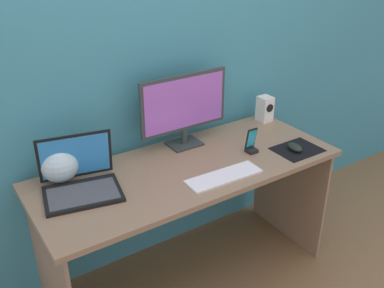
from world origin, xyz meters
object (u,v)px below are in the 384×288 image
Objects in this scene: keyboard_external at (224,176)px; phone_in_dock at (251,144)px; speaker_right at (265,109)px; fishbowl at (59,163)px; monitor at (184,107)px; mouse at (295,147)px; laptop at (80,181)px.

phone_in_dock reaches higher than keyboard_external.
fishbowl is (-1.30, 0.00, 0.01)m from speaker_right.
speaker_right is at bearing 35.45° from keyboard_external.
monitor is at bearing -179.08° from speaker_right.
mouse is at bearing -19.25° from fishbowl.
laptop is 0.92m from phone_in_dock.
speaker_right is 0.40× the size of keyboard_external.
speaker_right is at bearing -0.12° from fishbowl.
keyboard_external is at bearing -23.44° from laptop.
fishbowl is 1.89× the size of mouse.
speaker_right is at bearing 0.92° from monitor.
mouse is at bearing -13.06° from laptop.
keyboard_external is (0.67, -0.42, -0.08)m from fishbowl.
mouse is at bearing -108.96° from speaker_right.
fishbowl is at bearing 163.41° from phone_in_dock.
phone_in_dock is (0.28, 0.13, 0.04)m from keyboard_external.
fishbowl is at bearing 150.19° from keyboard_external.
keyboard_external is at bearing -31.94° from fishbowl.
monitor is at bearing 11.60° from laptop.
phone_in_dock is (-0.35, -0.28, -0.03)m from speaker_right.
speaker_right is 1.26m from laptop.
keyboard_external is at bearing -154.82° from phone_in_dock.
phone_in_dock is (0.91, -0.14, -0.00)m from laptop.
phone_in_dock is (-0.21, 0.12, 0.03)m from mouse.
keyboard_external is at bearing -171.23° from mouse.
monitor is 2.79× the size of fishbowl.
phone_in_dock is at bearing -16.59° from fishbowl.
speaker_right is 0.40× the size of laptop.
laptop reaches higher than speaker_right.
monitor is 0.46m from keyboard_external.
speaker_right is at bearing 6.54° from laptop.
fishbowl reaches higher than mouse.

